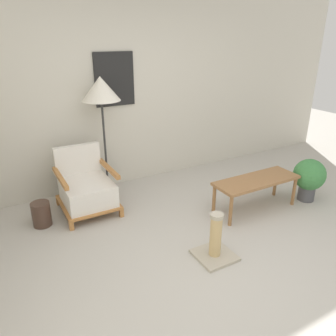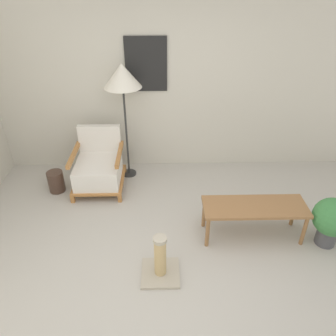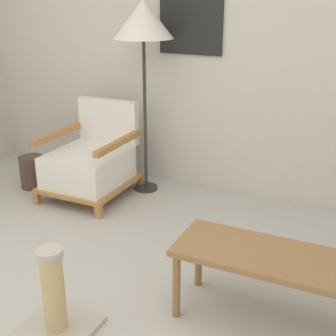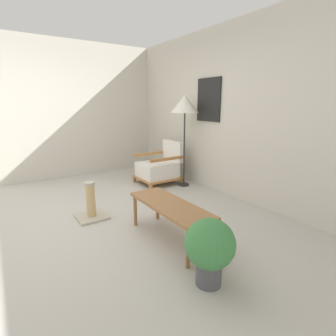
{
  "view_description": "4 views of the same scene",
  "coord_description": "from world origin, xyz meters",
  "px_view_note": "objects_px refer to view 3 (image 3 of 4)",
  "views": [
    {
      "loc": [
        -1.82,
        -1.99,
        2.11
      ],
      "look_at": [
        0.06,
        1.36,
        0.55
      ],
      "focal_mm": 35.0,
      "sensor_mm": 36.0,
      "label": 1
    },
    {
      "loc": [
        -0.02,
        -2.07,
        2.68
      ],
      "look_at": [
        0.06,
        1.36,
        0.55
      ],
      "focal_mm": 35.0,
      "sensor_mm": 36.0,
      "label": 2
    },
    {
      "loc": [
        1.35,
        -1.37,
        1.7
      ],
      "look_at": [
        0.06,
        1.36,
        0.55
      ],
      "focal_mm": 50.0,
      "sensor_mm": 36.0,
      "label": 3
    },
    {
      "loc": [
        3.22,
        -0.76,
        1.49
      ],
      "look_at": [
        0.06,
        1.36,
        0.55
      ],
      "focal_mm": 28.0,
      "sensor_mm": 36.0,
      "label": 4
    }
  ],
  "objects_px": {
    "floor_lamp": "(143,23)",
    "vase": "(32,172)",
    "armchair": "(91,162)",
    "scratching_post": "(55,305)",
    "coffee_table": "(284,266)"
  },
  "relations": [
    {
      "from": "armchair",
      "to": "floor_lamp",
      "type": "xyz_separation_m",
      "value": [
        0.38,
        0.3,
        1.15
      ]
    },
    {
      "from": "floor_lamp",
      "to": "vase",
      "type": "bearing_deg",
      "value": -157.52
    },
    {
      "from": "coffee_table",
      "to": "scratching_post",
      "type": "distance_m",
      "value": 1.21
    },
    {
      "from": "vase",
      "to": "floor_lamp",
      "type": "bearing_deg",
      "value": 22.48
    },
    {
      "from": "floor_lamp",
      "to": "coffee_table",
      "type": "height_order",
      "value": "floor_lamp"
    },
    {
      "from": "floor_lamp",
      "to": "scratching_post",
      "type": "relative_size",
      "value": 3.28
    },
    {
      "from": "floor_lamp",
      "to": "coffee_table",
      "type": "xyz_separation_m",
      "value": [
        1.51,
        -1.34,
        -1.08
      ]
    },
    {
      "from": "armchair",
      "to": "vase",
      "type": "height_order",
      "value": "armchair"
    },
    {
      "from": "armchair",
      "to": "floor_lamp",
      "type": "distance_m",
      "value": 1.25
    },
    {
      "from": "coffee_table",
      "to": "vase",
      "type": "relative_size",
      "value": 3.87
    },
    {
      "from": "coffee_table",
      "to": "scratching_post",
      "type": "height_order",
      "value": "scratching_post"
    },
    {
      "from": "floor_lamp",
      "to": "armchair",
      "type": "bearing_deg",
      "value": -142.09
    },
    {
      "from": "floor_lamp",
      "to": "coffee_table",
      "type": "relative_size",
      "value": 1.43
    },
    {
      "from": "coffee_table",
      "to": "vase",
      "type": "height_order",
      "value": "coffee_table"
    },
    {
      "from": "armchair",
      "to": "vase",
      "type": "distance_m",
      "value": 0.61
    }
  ]
}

